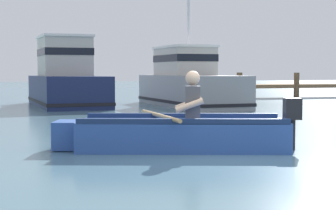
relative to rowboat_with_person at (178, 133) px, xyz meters
name	(u,v)px	position (x,y,z in m)	size (l,w,h in m)	color
ground_plane	(252,157)	(0.77, -0.99, -0.25)	(120.00, 120.00, 0.00)	slate
wooden_dock	(290,86)	(9.73, 14.33, 0.28)	(11.71, 1.57, 1.14)	brown
rowboat_with_person	(178,133)	(0.00, 0.00, 0.00)	(3.67, 2.23, 1.19)	#2D519E
moored_boat_navy	(66,80)	(-0.55, 11.21, 0.64)	(2.45, 5.21, 2.42)	#19234C
moored_boat_grey	(188,83)	(3.49, 10.03, 0.53)	(2.27, 6.03, 3.61)	gray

